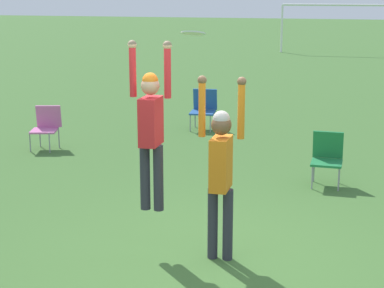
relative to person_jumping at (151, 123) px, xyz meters
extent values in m
plane|color=#3D662D|center=(0.68, -0.03, -1.59)|extent=(120.00, 120.00, 0.00)
cylinder|color=#2D2D38|center=(-0.08, 0.00, -0.66)|extent=(0.12, 0.12, 0.80)
cylinder|color=#2D2D38|center=(0.08, 0.00, -0.66)|extent=(0.12, 0.12, 0.80)
cube|color=red|center=(0.00, 0.00, 0.02)|extent=(0.20, 0.37, 0.56)
sphere|color=tan|center=(0.00, 0.00, 0.44)|extent=(0.22, 0.22, 0.22)
sphere|color=orange|center=(0.00, 0.00, 0.50)|extent=(0.18, 0.18, 0.18)
cylinder|color=red|center=(-0.21, 0.00, 0.60)|extent=(0.08, 0.08, 0.60)
sphere|color=tan|center=(-0.21, 0.00, 0.90)|extent=(0.10, 0.10, 0.10)
cylinder|color=red|center=(0.21, 0.00, 0.60)|extent=(0.08, 0.08, 0.60)
sphere|color=tan|center=(0.21, 0.00, 0.90)|extent=(0.10, 0.10, 0.10)
cylinder|color=#2D2D38|center=(0.74, -0.01, -1.16)|extent=(0.12, 0.12, 0.86)
cylinder|color=#2D2D38|center=(0.92, -0.01, -1.16)|extent=(0.12, 0.12, 0.86)
cube|color=orange|center=(0.83, -0.01, -0.43)|extent=(0.20, 0.40, 0.61)
sphere|color=brown|center=(0.83, -0.01, 0.03)|extent=(0.23, 0.23, 0.23)
sphere|color=#B7B2AD|center=(0.83, -0.01, 0.09)|extent=(0.20, 0.20, 0.20)
cylinder|color=orange|center=(0.61, -0.01, 0.20)|extent=(0.08, 0.08, 0.65)
sphere|color=brown|center=(0.61, -0.01, 0.53)|extent=(0.10, 0.10, 0.10)
cylinder|color=orange|center=(1.06, -0.01, 0.20)|extent=(0.08, 0.08, 0.65)
sphere|color=brown|center=(1.06, -0.01, 0.53)|extent=(0.10, 0.10, 0.10)
cylinder|color=white|center=(0.52, -0.04, 1.05)|extent=(0.27, 0.27, 0.07)
cylinder|color=gray|center=(-1.21, 6.57, -1.39)|extent=(0.02, 0.02, 0.41)
cylinder|color=gray|center=(-0.75, 6.57, -1.39)|extent=(0.02, 0.02, 0.41)
cylinder|color=gray|center=(-1.21, 7.03, -1.39)|extent=(0.02, 0.02, 0.41)
cylinder|color=gray|center=(-0.75, 7.03, -1.39)|extent=(0.02, 0.02, 0.41)
cube|color=#235193|center=(-0.98, 6.80, -1.20)|extent=(0.58, 0.58, 0.04)
cube|color=#235193|center=(-0.98, 7.05, -0.94)|extent=(0.55, 0.16, 0.48)
cylinder|color=gray|center=(1.71, 2.99, -1.39)|extent=(0.02, 0.02, 0.41)
cylinder|color=gray|center=(2.12, 2.99, -1.39)|extent=(0.02, 0.02, 0.41)
cylinder|color=gray|center=(1.71, 3.40, -1.39)|extent=(0.02, 0.02, 0.41)
cylinder|color=gray|center=(2.12, 3.40, -1.39)|extent=(0.02, 0.02, 0.41)
cube|color=#1E753D|center=(1.91, 3.19, -1.20)|extent=(0.49, 0.49, 0.04)
cube|color=#1E753D|center=(1.91, 3.41, -0.96)|extent=(0.49, 0.12, 0.46)
cylinder|color=gray|center=(-3.79, 4.06, -1.39)|extent=(0.02, 0.02, 0.40)
cylinder|color=gray|center=(-3.38, 4.06, -1.39)|extent=(0.02, 0.02, 0.40)
cylinder|color=gray|center=(-3.79, 4.47, -1.39)|extent=(0.02, 0.02, 0.40)
cylinder|color=gray|center=(-3.38, 4.47, -1.39)|extent=(0.02, 0.02, 0.40)
cube|color=#C666A3|center=(-3.58, 4.27, -1.21)|extent=(0.60, 0.60, 0.04)
cube|color=#C666A3|center=(-3.58, 4.49, -0.96)|extent=(0.50, 0.24, 0.45)
cylinder|color=white|center=(-1.28, 24.94, -0.44)|extent=(0.10, 0.10, 2.30)
cylinder|color=white|center=(2.22, 24.94, 0.71)|extent=(7.00, 0.10, 0.10)
camera|label=1|loc=(2.24, -6.93, 1.54)|focal=60.00mm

